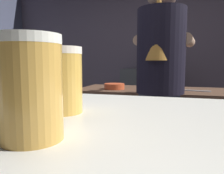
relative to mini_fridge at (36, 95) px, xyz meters
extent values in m
cube|color=#49424D|center=(2.03, 0.45, 0.74)|extent=(5.20, 0.10, 2.70)
cube|color=#523829|center=(2.38, -1.08, -0.16)|extent=(2.10, 0.60, 0.90)
cube|color=#393D40|center=(1.84, 0.17, -0.08)|extent=(0.83, 0.36, 1.05)
cube|color=white|center=(0.00, 0.00, 0.00)|extent=(0.65, 0.55, 1.22)
cube|color=#262626|center=(0.23, -0.29, 0.06)|extent=(0.03, 0.03, 0.44)
cube|color=#D84C4C|center=(-0.10, -0.28, 0.15)|extent=(0.10, 0.01, 0.12)
cube|color=#2B3041|center=(2.11, -1.53, -0.14)|extent=(0.28, 0.20, 0.93)
cylinder|color=black|center=(2.11, -1.53, 0.62)|extent=(0.34, 0.34, 0.59)
cone|color=#B27A33|center=(2.09, -1.63, 0.79)|extent=(0.18, 0.18, 0.47)
cylinder|color=tan|center=(1.96, -1.35, 0.70)|extent=(0.12, 0.33, 0.08)
cylinder|color=tan|center=(2.30, -1.40, 0.70)|extent=(0.12, 0.33, 0.08)
cylinder|color=#C54D29|center=(1.67, -1.18, 0.32)|extent=(0.19, 0.19, 0.05)
cube|color=silver|center=(2.39, -1.13, 0.30)|extent=(0.24, 0.08, 0.01)
cylinder|color=gold|center=(2.04, -2.93, 0.50)|extent=(0.08, 0.08, 0.12)
cylinder|color=white|center=(2.04, -2.93, 0.56)|extent=(0.08, 0.08, 0.01)
cylinder|color=gold|center=(2.00, -2.78, 0.50)|extent=(0.08, 0.08, 0.11)
cylinder|color=white|center=(2.00, -2.78, 0.56)|extent=(0.08, 0.08, 0.01)
cylinder|color=black|center=(2.12, 0.14, 0.54)|extent=(0.08, 0.08, 0.18)
cylinder|color=black|center=(2.12, 0.14, 0.66)|extent=(0.03, 0.03, 0.07)
cylinder|color=red|center=(2.12, 0.14, 0.70)|extent=(0.04, 0.04, 0.01)
cylinder|color=#286295|center=(1.88, 0.18, 0.53)|extent=(0.05, 0.05, 0.16)
cylinder|color=#286295|center=(1.88, 0.18, 0.64)|extent=(0.02, 0.02, 0.06)
cylinder|color=silver|center=(1.88, 0.18, 0.67)|extent=(0.03, 0.03, 0.01)
camera|label=1|loc=(2.21, -3.16, 0.54)|focal=35.60mm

